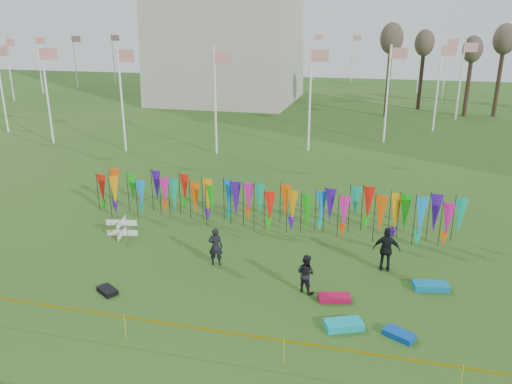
% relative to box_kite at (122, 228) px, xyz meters
% --- Properties ---
extents(ground, '(160.00, 160.00, 0.00)m').
position_rel_box_kite_xyz_m(ground, '(6.10, -4.79, -0.42)').
color(ground, '#214A14').
rests_on(ground, ground).
extents(flagpole_ring, '(57.40, 56.16, 8.00)m').
position_rel_box_kite_xyz_m(flagpole_ring, '(-7.90, 43.21, 3.58)').
color(flagpole_ring, white).
rests_on(flagpole_ring, ground).
extents(banner_row, '(18.64, 0.64, 2.18)m').
position_rel_box_kite_xyz_m(banner_row, '(6.38, 2.78, 0.89)').
color(banner_row, black).
rests_on(banner_row, ground).
extents(caution_tape_near, '(26.00, 0.02, 0.90)m').
position_rel_box_kite_xyz_m(caution_tape_near, '(5.88, -7.40, 0.36)').
color(caution_tape_near, '#EEC005').
rests_on(caution_tape_near, ground).
extents(box_kite, '(0.75, 0.75, 0.83)m').
position_rel_box_kite_xyz_m(box_kite, '(0.00, 0.00, 0.00)').
color(box_kite, red).
rests_on(box_kite, ground).
extents(person_left, '(0.66, 0.53, 1.65)m').
position_rel_box_kite_xyz_m(person_left, '(5.27, -1.73, 0.41)').
color(person_left, black).
rests_on(person_left, ground).
extents(person_mid, '(0.85, 0.71, 1.51)m').
position_rel_box_kite_xyz_m(person_mid, '(9.25, -3.02, 0.34)').
color(person_mid, black).
rests_on(person_mid, ground).
extents(person_right, '(1.10, 0.64, 1.87)m').
position_rel_box_kite_xyz_m(person_right, '(12.16, -0.54, 0.52)').
color(person_right, black).
rests_on(person_right, ground).
extents(kite_bag_turquoise, '(1.39, 1.06, 0.25)m').
position_rel_box_kite_xyz_m(kite_bag_turquoise, '(10.85, -5.09, -0.29)').
color(kite_bag_turquoise, '#0CB2B5').
rests_on(kite_bag_turquoise, ground).
extents(kite_bag_blue, '(1.09, 0.91, 0.20)m').
position_rel_box_kite_xyz_m(kite_bag_blue, '(12.63, -5.17, -0.31)').
color(kite_bag_blue, '#0B47B3').
rests_on(kite_bag_blue, ground).
extents(kite_bag_red, '(1.25, 0.80, 0.21)m').
position_rel_box_kite_xyz_m(kite_bag_red, '(10.37, -3.40, -0.31)').
color(kite_bag_red, '#B70C3B').
rests_on(kite_bag_red, ground).
extents(kite_bag_black, '(0.96, 0.85, 0.19)m').
position_rel_box_kite_xyz_m(kite_bag_black, '(2.05, -4.95, -0.32)').
color(kite_bag_black, black).
rests_on(kite_bag_black, ground).
extents(kite_bag_teal, '(1.38, 0.85, 0.25)m').
position_rel_box_kite_xyz_m(kite_bag_teal, '(13.86, -1.67, -0.29)').
color(kite_bag_teal, '#0C77A9').
rests_on(kite_bag_teal, ground).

